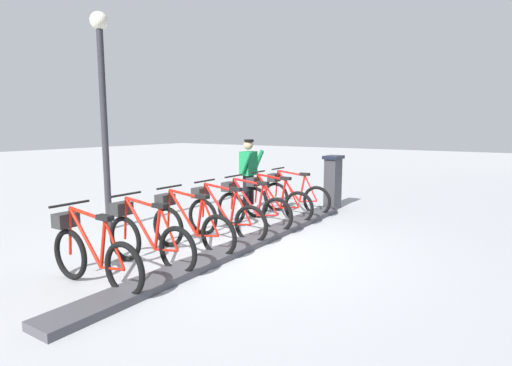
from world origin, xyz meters
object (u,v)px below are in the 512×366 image
object	(u,v)px
bike_docked_3	(222,215)
bike_docked_5	(146,237)
bike_docked_1	(273,200)
bike_docked_4	(188,225)
bike_docked_6	(91,253)
payment_kiosk	(333,181)
worker_near_rack	(249,171)
lamp_post	(103,90)
bike_docked_0	(293,194)
bike_docked_2	(250,207)

from	to	relation	value
bike_docked_3	bike_docked_5	distance (m)	1.73
bike_docked_1	bike_docked_3	distance (m)	1.73
bike_docked_4	bike_docked_3	bearing A→B (deg)	-90.00
bike_docked_3	bike_docked_6	xyz separation A→B (m)	(0.00, 2.59, 0.00)
payment_kiosk	bike_docked_4	xyz separation A→B (m)	(0.57, 4.39, -0.24)
worker_near_rack	lamp_post	xyz separation A→B (m)	(1.17, 3.06, 1.71)
bike_docked_6	worker_near_rack	bearing A→B (deg)	-77.77
payment_kiosk	bike_docked_6	bearing A→B (deg)	84.66
payment_kiosk	bike_docked_3	xyz separation A→B (m)	(0.57, 3.53, -0.24)
bike_docked_1	bike_docked_6	xyz separation A→B (m)	(0.00, 4.32, 0.00)
payment_kiosk	bike_docked_6	size ratio (longest dim) A/B	0.74
payment_kiosk	worker_near_rack	size ratio (longest dim) A/B	0.77
bike_docked_3	worker_near_rack	size ratio (longest dim) A/B	1.04
bike_docked_0	bike_docked_4	world-z (taller)	same
bike_docked_0	payment_kiosk	bearing A→B (deg)	-121.36
bike_docked_0	bike_docked_3	world-z (taller)	same
bike_docked_3	bike_docked_2	bearing A→B (deg)	-90.00
payment_kiosk	worker_near_rack	world-z (taller)	worker_near_rack
payment_kiosk	bike_docked_3	distance (m)	3.58
worker_near_rack	bike_docked_4	bearing A→B (deg)	108.35
bike_docked_0	bike_docked_3	xyz separation A→B (m)	(0.00, 2.59, 0.00)
bike_docked_3	bike_docked_4	world-z (taller)	same
bike_docked_4	bike_docked_6	bearing A→B (deg)	90.00
worker_near_rack	bike_docked_1	bearing A→B (deg)	148.25
bike_docked_1	bike_docked_4	bearing A→B (deg)	90.00
bike_docked_1	lamp_post	bearing A→B (deg)	46.76
bike_docked_5	worker_near_rack	world-z (taller)	worker_near_rack
bike_docked_1	lamp_post	world-z (taller)	lamp_post
bike_docked_4	bike_docked_5	bearing A→B (deg)	90.00
bike_docked_2	worker_near_rack	bearing A→B (deg)	-54.80
bike_docked_1	worker_near_rack	xyz separation A→B (m)	(1.08, -0.67, 0.48)
bike_docked_3	lamp_post	bearing A→B (deg)	16.41
bike_docked_2	bike_docked_5	size ratio (longest dim) A/B	1.00
bike_docked_3	bike_docked_5	size ratio (longest dim) A/B	1.00
bike_docked_3	bike_docked_4	distance (m)	0.86
bike_docked_3	bike_docked_6	bearing A→B (deg)	90.00
bike_docked_0	bike_docked_5	xyz separation A→B (m)	(0.00, 4.32, 0.00)
bike_docked_1	bike_docked_4	world-z (taller)	same
bike_docked_2	lamp_post	distance (m)	3.49
bike_docked_6	lamp_post	xyz separation A→B (m)	(2.25, -1.93, 2.19)
bike_docked_6	lamp_post	distance (m)	3.69
bike_docked_5	worker_near_rack	bearing A→B (deg)	-75.31
bike_docked_6	payment_kiosk	bearing A→B (deg)	-95.34
bike_docked_3	lamp_post	xyz separation A→B (m)	(2.25, 0.66, 2.19)
payment_kiosk	bike_docked_2	size ratio (longest dim) A/B	0.74
bike_docked_3	lamp_post	size ratio (longest dim) A/B	0.43
bike_docked_0	bike_docked_6	size ratio (longest dim) A/B	1.00
payment_kiosk	bike_docked_1	xyz separation A→B (m)	(0.57, 1.80, -0.24)
bike_docked_0	lamp_post	bearing A→B (deg)	55.37
payment_kiosk	lamp_post	xyz separation A→B (m)	(2.82, 4.19, 1.96)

